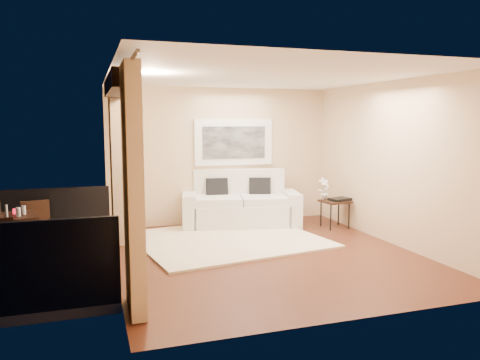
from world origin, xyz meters
name	(u,v)px	position (x,y,z in m)	size (l,w,h in m)	color
floor	(266,255)	(0.00, 0.00, 0.00)	(5.00, 5.00, 0.00)	#562A19
room_shell	(118,85)	(-2.13, 0.00, 2.52)	(5.00, 6.40, 5.00)	white
balcony	(32,264)	(-3.31, 0.00, 0.18)	(1.81, 2.60, 1.17)	#605B56
curtains	(122,173)	(-2.11, 0.00, 1.34)	(0.16, 4.80, 2.64)	tan
artwork	(234,142)	(0.25, 2.46, 1.62)	(1.62, 0.07, 0.92)	white
rug	(228,239)	(-0.31, 1.02, 0.02)	(2.99, 2.60, 0.04)	#FFF0CD
sofa	(240,206)	(0.27, 2.10, 0.38)	(2.40, 1.41, 1.08)	white
side_table	(335,204)	(1.93, 1.33, 0.47)	(0.53, 0.53, 0.53)	black
tray	(340,199)	(2.01, 1.30, 0.55)	(0.38, 0.28, 0.05)	black
orchid	(324,189)	(1.76, 1.47, 0.75)	(0.23, 0.16, 0.44)	white
bistro_table	(8,222)	(-3.60, 0.25, 0.71)	(0.81, 0.81, 0.79)	black
balcony_chair_far	(35,225)	(-3.33, 0.86, 0.51)	(0.47, 0.47, 0.89)	black
candle	(15,211)	(-3.52, 0.35, 0.83)	(0.06, 0.06, 0.07)	#F9162C
vase	(6,212)	(-3.58, 0.06, 0.88)	(0.04, 0.04, 0.18)	silver
glass_a	(18,212)	(-3.45, 0.15, 0.85)	(0.06, 0.06, 0.12)	white
glass_b	(23,210)	(-3.40, 0.27, 0.85)	(0.06, 0.06, 0.12)	silver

